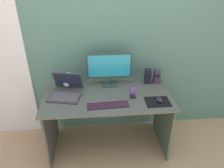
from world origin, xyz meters
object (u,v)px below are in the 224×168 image
keyboard_external (108,105)px  phone_in_dock (133,93)px  fishbowl (68,80)px  speaker_right (157,76)px  mouse (159,100)px  speaker_near_monitor (148,76)px  monitor (109,68)px  laptop (66,91)px

keyboard_external → phone_in_dock: bearing=23.6°
fishbowl → phone_in_dock: 0.76m
speaker_right → mouse: size_ratio=1.70×
speaker_near_monitor → phone_in_dock: speaker_near_monitor is taller
speaker_right → keyboard_external: bearing=-145.0°
speaker_right → monitor: bearing=-179.6°
fishbowl → mouse: 1.03m
speaker_right → fishbowl: bearing=179.7°
speaker_near_monitor → speaker_right: bearing=-0.0°
laptop → mouse: laptop is taller
laptop → speaker_right: bearing=10.3°
phone_in_dock → mouse: bearing=-21.7°
laptop → fishbowl: (0.01, 0.19, 0.03)m
speaker_right → laptop: laptop is taller
monitor → phone_in_dock: monitor is taller
monitor → phone_in_dock: bearing=-51.3°
speaker_near_monitor → mouse: (0.04, -0.39, -0.07)m
mouse → phone_in_dock: 0.28m
speaker_right → speaker_near_monitor: size_ratio=0.95×
laptop → keyboard_external: 0.49m
speaker_near_monitor → mouse: bearing=-84.8°
speaker_right → fishbowl: (-1.03, 0.01, -0.00)m
speaker_right → mouse: bearing=-100.6°
monitor → laptop: size_ratio=1.32×
mouse → phone_in_dock: phone_in_dock is taller
keyboard_external → phone_in_dock: (0.27, 0.13, 0.04)m
monitor → speaker_near_monitor: 0.47m
fishbowl → mouse: fishbowl is taller
fishbowl → keyboard_external: bearing=-45.0°
speaker_right → phone_in_dock: 0.44m
laptop → fishbowl: laptop is taller
keyboard_external → mouse: (0.53, 0.03, 0.02)m
phone_in_dock → speaker_near_monitor: bearing=52.2°
fishbowl → monitor: bearing=-1.1°
speaker_right → phone_in_dock: size_ratio=1.22×
speaker_near_monitor → laptop: (-0.93, -0.19, -0.04)m
speaker_right → fishbowl: 1.03m
laptop → fishbowl: 0.20m
speaker_near_monitor → laptop: bearing=-168.6°
phone_in_dock → laptop: bearing=172.0°
keyboard_external → phone_in_dock: size_ratio=2.97×
keyboard_external → fishbowl: bearing=132.2°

